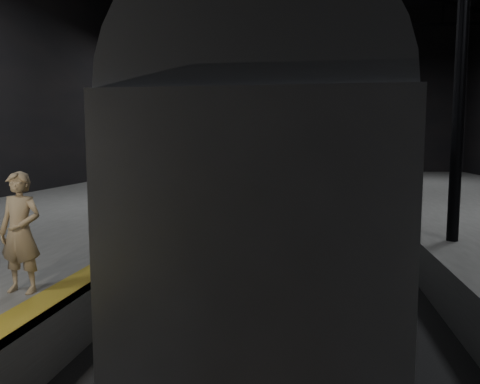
# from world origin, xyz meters

# --- Properties ---
(ground) EXTENTS (44.00, 44.00, 0.00)m
(ground) POSITION_xyz_m (0.00, 0.00, 0.00)
(ground) COLOR black
(ground) RESTS_ON ground
(platform_left) EXTENTS (9.00, 43.80, 1.00)m
(platform_left) POSITION_xyz_m (-7.50, 0.00, 0.50)
(platform_left) COLOR #52524F
(platform_left) RESTS_ON ground
(tactile_strip) EXTENTS (0.50, 43.80, 0.01)m
(tactile_strip) POSITION_xyz_m (-3.25, 0.00, 1.00)
(tactile_strip) COLOR olive
(tactile_strip) RESTS_ON platform_left
(track) EXTENTS (2.40, 43.00, 0.24)m
(track) POSITION_xyz_m (0.00, 0.00, 0.07)
(track) COLOR #3F3328
(track) RESTS_ON ground
(train) EXTENTS (2.76, 18.37, 4.91)m
(train) POSITION_xyz_m (-0.00, -2.42, 2.74)
(train) COLOR #96999D
(train) RESTS_ON ground
(woman) EXTENTS (0.69, 0.47, 1.84)m
(woman) POSITION_xyz_m (-3.80, -8.86, 1.92)
(woman) COLOR tan
(woman) RESTS_ON platform_left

